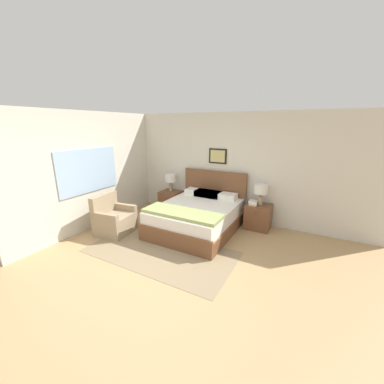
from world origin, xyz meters
name	(u,v)px	position (x,y,z in m)	size (l,w,h in m)	color
ground_plane	(157,269)	(0.00, 0.00, 0.00)	(16.00, 16.00, 0.00)	tan
wall_back	(221,167)	(0.00, 2.73, 1.30)	(7.05, 0.09, 2.60)	beige
wall_left	(110,167)	(-2.35, 1.33, 1.30)	(0.08, 5.10, 2.60)	beige
area_rug_main	(160,252)	(-0.27, 0.46, 0.00)	(2.78, 1.44, 0.01)	#897556
bed	(197,216)	(-0.12, 1.68, 0.33)	(1.65, 2.01, 1.21)	brown
armchair	(114,220)	(-1.67, 0.68, 0.29)	(0.75, 0.82, 0.85)	#998466
nightstand_near_window	(171,201)	(-1.31, 2.41, 0.28)	(0.55, 0.50, 0.56)	brown
nightstand_by_door	(258,217)	(1.07, 2.41, 0.28)	(0.55, 0.50, 0.56)	brown
table_lamp_near_window	(171,179)	(-1.32, 2.43, 0.90)	(0.30, 0.30, 0.47)	gray
table_lamp_by_door	(261,190)	(1.08, 2.43, 0.90)	(0.30, 0.30, 0.47)	gray
book_thick_bottom	(253,204)	(0.95, 2.37, 0.58)	(0.20, 0.26, 0.03)	beige
book_hardcover_middle	(253,203)	(0.95, 2.37, 0.61)	(0.23, 0.28, 0.03)	silver
book_novel_upper	(253,201)	(0.95, 2.37, 0.64)	(0.19, 0.21, 0.03)	silver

